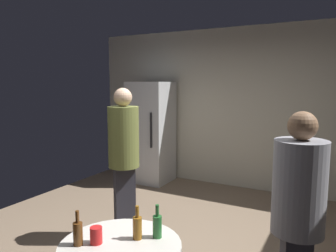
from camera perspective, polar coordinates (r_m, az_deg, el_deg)
wall_back at (r=5.62m, az=11.90°, el=3.03°), size 5.32×0.06×2.70m
refrigerator at (r=5.86m, az=-3.02°, el=-1.08°), size 0.70×0.68×1.80m
beer_bottle_amber at (r=2.28m, az=-5.41°, el=-17.24°), size 0.06×0.06×0.23m
beer_bottle_brown at (r=2.27m, az=-15.56°, el=-17.61°), size 0.06×0.06×0.23m
beer_bottle_green at (r=2.29m, az=-1.90°, el=-17.09°), size 0.06×0.06×0.23m
plastic_cup_red at (r=2.27m, az=-12.52°, el=-18.24°), size 0.08×0.08×0.11m
person_in_olive_shirt at (r=3.64m, az=-7.78°, el=-4.64°), size 0.48×0.48×1.72m
person_in_gray_shirt at (r=2.37m, az=21.86°, el=-13.84°), size 0.43×0.43×1.60m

